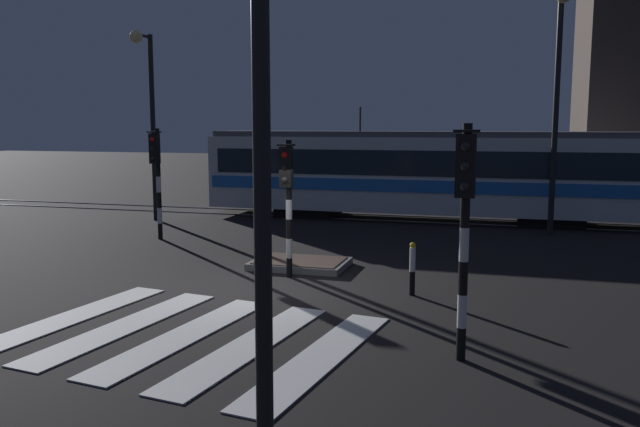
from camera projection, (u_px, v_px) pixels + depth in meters
name	position (u px, v px, depth m)	size (l,w,h in m)	color
ground_plane	(255.00, 290.00, 13.78)	(120.00, 120.00, 0.00)	black
rail_near	(363.00, 220.00, 23.92)	(80.00, 0.12, 0.03)	#59595E
rail_far	(371.00, 214.00, 25.28)	(80.00, 0.12, 0.03)	#59595E
crosswalk_zebra	(185.00, 335.00, 10.81)	(6.23, 5.22, 0.02)	silver
traffic_island	(300.00, 263.00, 16.03)	(2.31, 1.57, 0.18)	slate
traffic_light_corner_far_left	(157.00, 167.00, 19.56)	(0.36, 0.42, 3.38)	black
traffic_light_corner_near_right	(465.00, 207.00, 9.31)	(0.36, 0.42, 3.52)	black
traffic_light_median_centre	(288.00, 188.00, 14.61)	(0.36, 0.42, 3.16)	black
street_lamp_near_kerb	(250.00, 43.00, 5.93)	(0.44, 1.21, 6.61)	black
street_lamp_trackside_right	(558.00, 85.00, 19.81)	(0.44, 1.21, 7.44)	black
street_lamp_trackside_left	(148.00, 102.00, 23.05)	(0.44, 1.21, 6.70)	black
tram	(424.00, 173.00, 23.77)	(16.31, 2.58, 4.15)	silver
bollard_island_edge	(412.00, 269.00, 13.32)	(0.12, 0.12, 1.11)	black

